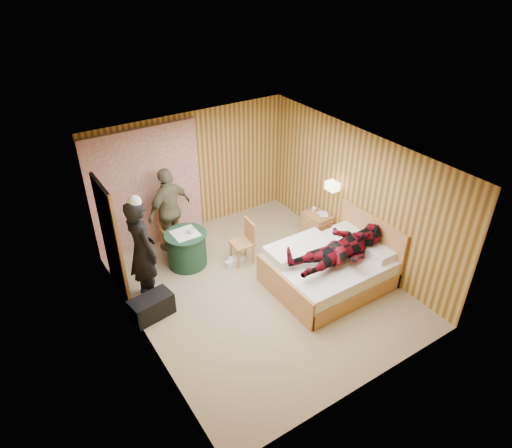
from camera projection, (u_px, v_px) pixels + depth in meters
floor at (260, 288)px, 8.06m from camera, size 4.20×5.00×0.01m
ceiling at (261, 158)px, 6.73m from camera, size 4.20×5.00×0.01m
wall_back at (192, 173)px, 9.17m from camera, size 4.20×0.02×2.50m
wall_left at (136, 272)px, 6.43m from camera, size 0.02×5.00×2.50m
wall_right at (356, 195)px, 8.36m from camera, size 0.02×5.00×2.50m
curtain at (146, 189)px, 8.69m from camera, size 2.20×0.08×2.40m
doorway at (110, 238)px, 7.56m from camera, size 0.06×0.90×2.05m
wall_lamp at (332, 186)px, 8.57m from camera, size 0.26×0.24×0.16m
bed at (329, 268)px, 8.05m from camera, size 2.00×1.57×1.08m
nightstand at (317, 225)px, 9.30m from camera, size 0.41×0.56×0.54m
round_table at (187, 249)px, 8.49m from camera, size 0.78×0.78×0.69m
chair_far at (172, 225)px, 8.83m from camera, size 0.45×0.45×0.93m
chair_near at (245, 239)px, 8.50m from camera, size 0.42×0.42×0.86m
duffel_bag at (152, 307)px, 7.37m from camera, size 0.73×0.46×0.39m
sneaker_left at (232, 263)px, 8.60m from camera, size 0.29×0.16×0.12m
sneaker_right at (236, 259)px, 8.69m from camera, size 0.29×0.14×0.13m
woman_standing at (142, 251)px, 7.39m from camera, size 0.55×0.75×1.88m
man_at_table at (170, 210)px, 8.68m from camera, size 1.09×0.72×1.72m
man_on_bed at (343, 243)px, 7.55m from camera, size 0.86×0.67×1.77m
book_lower at (319, 215)px, 9.12m from camera, size 0.17×0.23×0.02m
book_upper at (320, 214)px, 9.11m from camera, size 0.27×0.28×0.02m
cup_nightstand at (314, 210)px, 9.23m from camera, size 0.11×0.11×0.09m
cup_table at (191, 231)px, 8.29m from camera, size 0.14×0.14×0.10m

